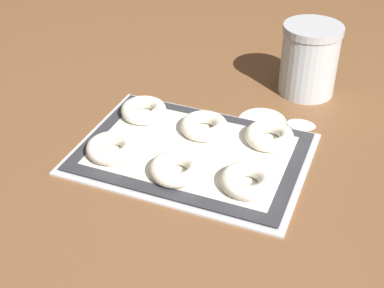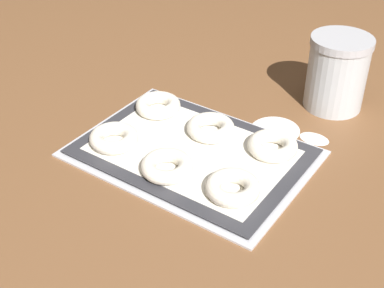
% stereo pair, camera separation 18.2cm
% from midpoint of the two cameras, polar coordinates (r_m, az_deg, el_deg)
% --- Properties ---
extents(ground_plane, '(2.80, 2.80, 0.00)m').
position_cam_midpoint_polar(ground_plane, '(1.04, -5.58, -0.86)').
color(ground_plane, brown).
extents(baking_tray, '(0.44, 0.31, 0.01)m').
position_cam_midpoint_polar(baking_tray, '(1.02, -5.07, -1.28)').
color(baking_tray, silver).
rests_on(baking_tray, ground_plane).
extents(baking_mat, '(0.41, 0.29, 0.00)m').
position_cam_midpoint_polar(baking_mat, '(1.02, -5.09, -1.03)').
color(baking_mat, '#333338').
rests_on(baking_mat, baking_tray).
extents(bagel_front_left, '(0.10, 0.10, 0.03)m').
position_cam_midpoint_polar(bagel_front_left, '(1.02, -13.67, -0.74)').
color(bagel_front_left, silver).
rests_on(bagel_front_left, baking_mat).
extents(bagel_front_center, '(0.10, 0.10, 0.03)m').
position_cam_midpoint_polar(bagel_front_center, '(0.95, -7.22, -3.02)').
color(bagel_front_center, silver).
rests_on(bagel_front_center, baking_mat).
extents(bagel_front_right, '(0.10, 0.10, 0.03)m').
position_cam_midpoint_polar(bagel_front_right, '(0.92, 0.34, -4.33)').
color(bagel_front_right, silver).
rests_on(bagel_front_right, baking_mat).
extents(bagel_back_left, '(0.10, 0.10, 0.03)m').
position_cam_midpoint_polar(bagel_back_left, '(1.13, -9.82, 3.32)').
color(bagel_back_left, silver).
rests_on(bagel_back_left, baking_mat).
extents(bagel_back_center, '(0.10, 0.10, 0.03)m').
position_cam_midpoint_polar(bagel_back_center, '(1.06, -3.60, 1.65)').
color(bagel_back_center, silver).
rests_on(bagel_back_center, baking_mat).
extents(bagel_back_right, '(0.10, 0.10, 0.03)m').
position_cam_midpoint_polar(bagel_back_right, '(1.03, 3.33, 0.58)').
color(bagel_back_right, silver).
rests_on(bagel_back_right, baking_mat).
extents(flour_canister, '(0.13, 0.13, 0.16)m').
position_cam_midpoint_polar(flour_canister, '(1.20, 8.23, 8.71)').
color(flour_canister, silver).
rests_on(flour_canister, ground_plane).
extents(flour_patch_near, '(0.06, 0.04, 0.00)m').
position_cam_midpoint_polar(flour_patch_near, '(1.12, 7.10, 1.85)').
color(flour_patch_near, white).
rests_on(flour_patch_near, ground_plane).
extents(flour_patch_far, '(0.10, 0.11, 0.00)m').
position_cam_midpoint_polar(flour_patch_far, '(1.12, 2.96, 2.28)').
color(flour_patch_far, white).
rests_on(flour_patch_far, ground_plane).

